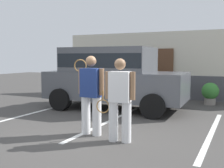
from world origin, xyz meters
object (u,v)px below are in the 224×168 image
at_px(tennis_player_man, 91,94).
at_px(potted_plant_by_porch, 210,92).
at_px(parked_suv, 113,75).
at_px(tennis_player_woman, 120,99).

bearing_deg(tennis_player_man, potted_plant_by_porch, -107.52).
xyz_separation_m(parked_suv, tennis_player_woman, (1.71, -3.23, -0.27)).
relative_size(tennis_player_man, tennis_player_woman, 1.03).
xyz_separation_m(tennis_player_man, tennis_player_woman, (0.79, -0.21, -0.04)).
relative_size(parked_suv, potted_plant_by_porch, 5.74).
bearing_deg(parked_suv, potted_plant_by_porch, 36.32).
bearing_deg(potted_plant_by_porch, parked_suv, -141.75).
distance_m(parked_suv, tennis_player_woman, 3.66).
relative_size(tennis_player_man, potted_plant_by_porch, 2.16).
distance_m(parked_suv, potted_plant_by_porch, 3.72).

